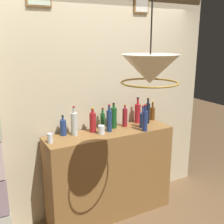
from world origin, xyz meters
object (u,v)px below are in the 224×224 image
(liquor_bottle_bourbon, at_px, (109,120))
(glass_tumbler_rocks, at_px, (101,130))
(liquor_bottle_mezcal, at_px, (145,120))
(liquor_bottle_tequila, at_px, (138,113))
(liquor_bottle_gin, at_px, (103,120))
(liquor_bottle_amaro, at_px, (93,122))
(liquor_bottle_vodka, at_px, (152,113))
(liquor_bottle_rum, at_px, (63,127))
(liquor_bottle_brandy, at_px, (143,120))
(liquor_bottle_scotch, at_px, (74,124))
(liquor_bottle_port, at_px, (114,118))
(liquor_bottle_sherry, at_px, (125,117))
(liquor_bottle_rye, at_px, (148,113))
(pendant_lamp, at_px, (150,70))
(glass_tumbler_highball, at_px, (50,138))

(liquor_bottle_bourbon, bearing_deg, glass_tumbler_rocks, -164.29)
(liquor_bottle_bourbon, height_order, liquor_bottle_mezcal, liquor_bottle_bourbon)
(liquor_bottle_tequila, bearing_deg, liquor_bottle_gin, 178.53)
(liquor_bottle_amaro, xyz_separation_m, liquor_bottle_tequila, (0.66, 0.06, 0.01))
(liquor_bottle_vodka, relative_size, glass_tumbler_rocks, 2.57)
(liquor_bottle_amaro, distance_m, liquor_bottle_rum, 0.34)
(liquor_bottle_tequila, distance_m, liquor_bottle_gin, 0.49)
(liquor_bottle_brandy, bearing_deg, liquor_bottle_scotch, 170.80)
(liquor_bottle_bourbon, height_order, glass_tumbler_rocks, liquor_bottle_bourbon)
(liquor_bottle_scotch, relative_size, liquor_bottle_mezcal, 1.04)
(liquor_bottle_vodka, bearing_deg, liquor_bottle_port, -174.59)
(liquor_bottle_bourbon, height_order, liquor_bottle_port, liquor_bottle_bourbon)
(liquor_bottle_sherry, height_order, liquor_bottle_gin, liquor_bottle_sherry)
(liquor_bottle_rye, relative_size, liquor_bottle_amaro, 1.17)
(liquor_bottle_bourbon, height_order, liquor_bottle_brandy, liquor_bottle_bourbon)
(liquor_bottle_scotch, xyz_separation_m, liquor_bottle_brandy, (0.83, -0.13, -0.03))
(liquor_bottle_bourbon, height_order, liquor_bottle_tequila, liquor_bottle_tequila)
(pendant_lamp, bearing_deg, liquor_bottle_sherry, 68.87)
(liquor_bottle_rum, bearing_deg, liquor_bottle_scotch, -27.47)
(liquor_bottle_brandy, height_order, liquor_bottle_gin, liquor_bottle_brandy)
(liquor_bottle_rye, relative_size, liquor_bottle_sherry, 1.20)
(liquor_bottle_amaro, xyz_separation_m, liquor_bottle_rum, (-0.34, 0.06, -0.03))
(liquor_bottle_mezcal, xyz_separation_m, liquor_bottle_vodka, (0.35, 0.33, -0.04))
(glass_tumbler_rocks, height_order, pendant_lamp, pendant_lamp)
(liquor_bottle_sherry, height_order, glass_tumbler_rocks, liquor_bottle_sherry)
(liquor_bottle_gin, bearing_deg, liquor_bottle_bourbon, -84.17)
(liquor_bottle_amaro, distance_m, liquor_bottle_brandy, 0.62)
(liquor_bottle_tequila, height_order, glass_tumbler_rocks, liquor_bottle_tequila)
(liquor_bottle_bourbon, bearing_deg, liquor_bottle_rum, 166.32)
(liquor_bottle_port, distance_m, pendant_lamp, 1.27)
(liquor_bottle_tequila, relative_size, pendant_lamp, 0.52)
(liquor_bottle_bourbon, bearing_deg, liquor_bottle_brandy, -8.98)
(liquor_bottle_rum, bearing_deg, liquor_bottle_port, -3.63)
(liquor_bottle_amaro, bearing_deg, liquor_bottle_mezcal, -24.97)
(liquor_bottle_rum, bearing_deg, liquor_bottle_rye, -3.57)
(liquor_bottle_vodka, bearing_deg, liquor_bottle_bourbon, -168.68)
(liquor_bottle_scotch, xyz_separation_m, liquor_bottle_rum, (-0.11, 0.06, -0.04))
(liquor_bottle_sherry, distance_m, liquor_bottle_rum, 0.77)
(liquor_bottle_gin, bearing_deg, liquor_bottle_sherry, -14.84)
(liquor_bottle_mezcal, bearing_deg, liquor_bottle_rye, 48.84)
(liquor_bottle_port, bearing_deg, liquor_bottle_mezcal, -45.56)
(liquor_bottle_scotch, height_order, liquor_bottle_mezcal, liquor_bottle_scotch)
(glass_tumbler_rocks, height_order, glass_tumbler_highball, glass_tumbler_highball)
(liquor_bottle_vodka, bearing_deg, liquor_bottle_brandy, -144.88)
(liquor_bottle_amaro, height_order, liquor_bottle_tequila, liquor_bottle_tequila)
(liquor_bottle_bourbon, xyz_separation_m, liquor_bottle_brandy, (0.42, -0.07, -0.03))
(liquor_bottle_vodka, relative_size, liquor_bottle_gin, 1.00)
(liquor_bottle_scotch, xyz_separation_m, liquor_bottle_port, (0.51, 0.02, -0.01))
(liquor_bottle_brandy, distance_m, liquor_bottle_gin, 0.49)
(liquor_bottle_sherry, distance_m, glass_tumbler_rocks, 0.39)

